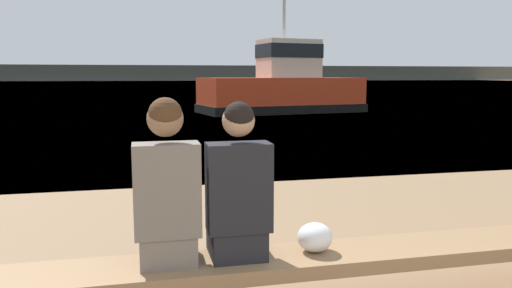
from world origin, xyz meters
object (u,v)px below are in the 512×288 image
object	(u,v)px
bench_main	(136,278)
shopping_bag	(315,237)
tugboat_red	(283,89)
person_left	(167,192)
person_right	(238,192)

from	to	relation	value
bench_main	shopping_bag	size ratio (longest dim) A/B	32.32
bench_main	tugboat_red	xyz separation A→B (m)	(6.36, 18.69, 0.67)
bench_main	person_left	distance (m)	0.60
shopping_bag	tugboat_red	world-z (taller)	tugboat_red
person_left	tugboat_red	bearing A→B (deg)	71.79
bench_main	shopping_bag	world-z (taller)	shopping_bag
shopping_bag	tugboat_red	bearing A→B (deg)	74.61
person_left	bench_main	bearing A→B (deg)	-178.34
person_right	bench_main	bearing A→B (deg)	-179.33
person_right	shopping_bag	size ratio (longest dim) A/B	4.28
person_left	person_right	bearing A→B (deg)	0.22
person_right	tugboat_red	size ratio (longest dim) A/B	0.14
person_left	person_right	size ratio (longest dim) A/B	1.03
bench_main	person_right	world-z (taller)	person_right
person_left	tugboat_red	xyz separation A→B (m)	(6.15, 18.69, 0.11)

